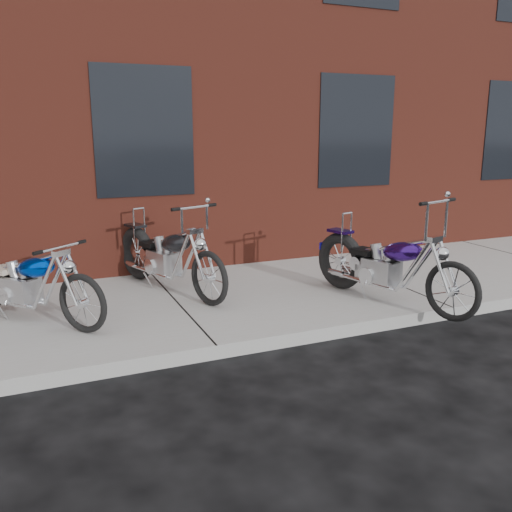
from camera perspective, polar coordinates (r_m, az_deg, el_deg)
name	(u,v)px	position (r m, az deg, el deg)	size (l,w,h in m)	color
ground	(217,360)	(5.50, -4.13, -10.83)	(120.00, 120.00, 0.00)	black
sidewalk	(177,308)	(6.82, -8.28, -5.43)	(22.00, 3.00, 0.15)	#A2A09A
building_brick	(92,45)	(12.98, -16.85, 20.49)	(22.00, 10.00, 8.00)	maroon
chopper_purple	(387,268)	(6.82, 13.65, -1.25)	(0.85, 2.31, 1.33)	black
chopper_blue	(26,286)	(6.51, -23.09, -2.89)	(1.51, 1.77, 0.97)	black
chopper_third	(168,259)	(7.21, -9.29, -0.30)	(0.94, 2.25, 1.19)	black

